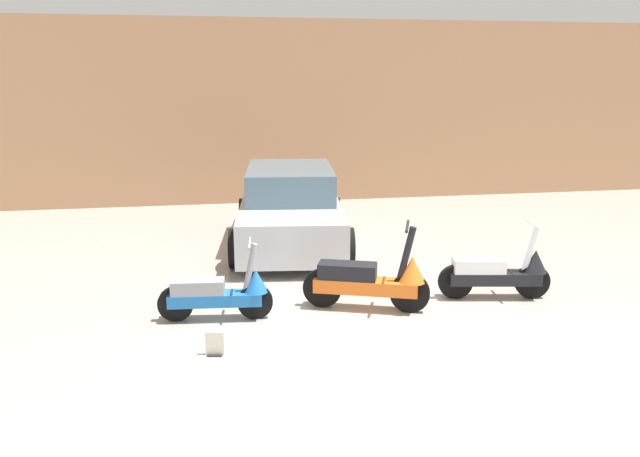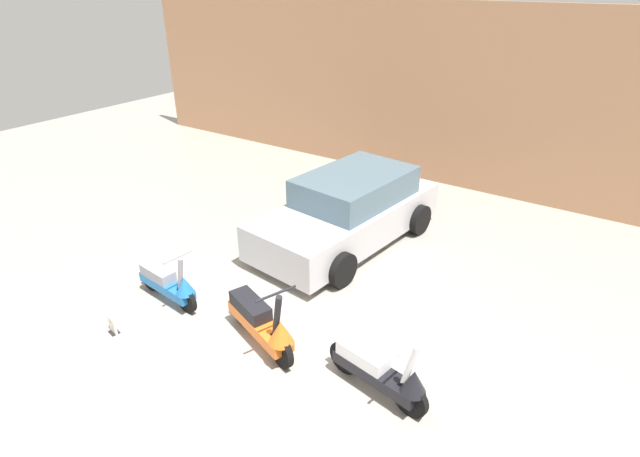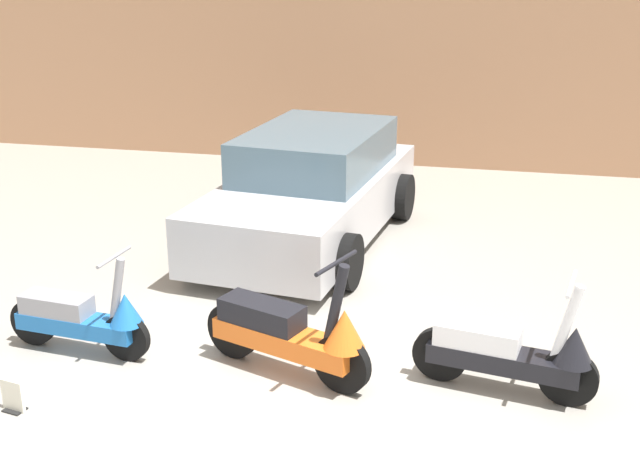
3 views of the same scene
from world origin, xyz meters
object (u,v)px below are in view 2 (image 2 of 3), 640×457
at_px(scooter_front_left, 169,283).
at_px(car_rear_left, 349,211).
at_px(placard_near_left_scooter, 113,326).
at_px(scooter_front_right, 262,322).
at_px(scooter_front_center, 381,371).

distance_m(scooter_front_left, car_rear_left, 3.53).
xyz_separation_m(car_rear_left, placard_near_left_scooter, (-1.37, -4.27, -0.53)).
distance_m(scooter_front_left, placard_near_left_scooter, 1.02).
bearing_deg(scooter_front_right, car_rear_left, 120.30).
xyz_separation_m(scooter_front_left, scooter_front_right, (1.88, 0.01, 0.05)).
bearing_deg(car_rear_left, placard_near_left_scooter, -11.13).
xyz_separation_m(scooter_front_left, car_rear_left, (1.28, 3.28, 0.30)).
bearing_deg(placard_near_left_scooter, scooter_front_center, 16.42).
relative_size(car_rear_left, placard_near_left_scooter, 15.82).
bearing_deg(scooter_front_center, scooter_front_left, -168.15).
xyz_separation_m(scooter_front_left, placard_near_left_scooter, (-0.09, -0.99, -0.23)).
height_order(scooter_front_right, car_rear_left, car_rear_left).
bearing_deg(scooter_front_left, scooter_front_center, 7.35).
bearing_deg(scooter_front_right, scooter_front_center, 23.34).
relative_size(scooter_front_left, car_rear_left, 0.34).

